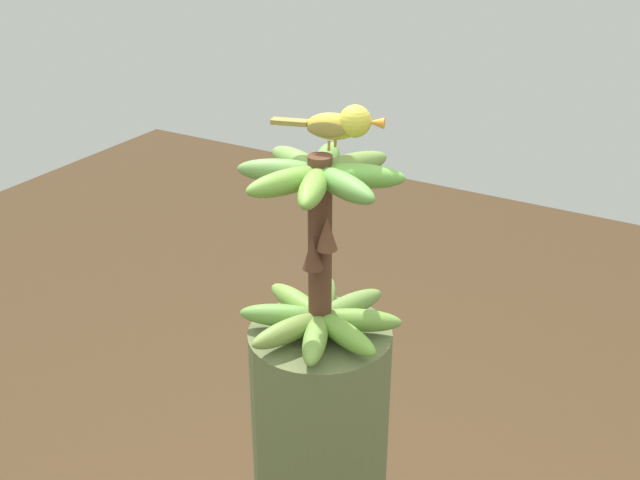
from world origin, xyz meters
TOP-DOWN VIEW (x-y plane):
  - banana_bunch at (0.00, 0.00)m, footprint 0.29×0.29m
  - perched_bird at (-0.05, 0.01)m, footprint 0.08×0.19m

SIDE VIEW (x-z plane):
  - banana_bunch at x=0.00m, z-range 1.36..1.70m
  - perched_bird at x=-0.05m, z-range 1.70..1.78m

